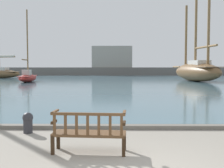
{
  "coord_description": "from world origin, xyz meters",
  "views": [
    {
      "loc": [
        -0.33,
        -4.62,
        1.89
      ],
      "look_at": [
        -0.44,
        10.0,
        1.0
      ],
      "focal_mm": 45.0,
      "sensor_mm": 36.0,
      "label": 1
    }
  ],
  "objects": [
    {
      "name": "far_breakwater",
      "position": [
        0.07,
        56.97,
        1.71
      ],
      "size": [
        57.92,
        2.4,
        6.45
      ],
      "color": "#66605B",
      "rests_on": "ground"
    },
    {
      "name": "harbor_water",
      "position": [
        0.0,
        44.0,
        0.04
      ],
      "size": [
        100.0,
        80.0,
        0.08
      ],
      "primitive_type": "cube",
      "color": "slate",
      "rests_on": "ground"
    },
    {
      "name": "sailboat_distant_harbor",
      "position": [
        10.13,
        31.13,
        1.49
      ],
      "size": [
        4.63,
        14.42,
        14.01
      ],
      "color": "brown",
      "rests_on": "harbor_water"
    },
    {
      "name": "mooring_bollard",
      "position": [
        -2.79,
        3.28,
        0.33
      ],
      "size": [
        0.3,
        0.3,
        0.59
      ],
      "color": "#2D2D33",
      "rests_on": "ground"
    },
    {
      "name": "quay_edge_kerb",
      "position": [
        0.0,
        3.85,
        0.06
      ],
      "size": [
        40.0,
        0.3,
        0.12
      ],
      "primitive_type": "cube",
      "color": "slate",
      "rests_on": "ground"
    },
    {
      "name": "park_bench",
      "position": [
        -0.88,
        1.44,
        0.47
      ],
      "size": [
        1.63,
        0.64,
        0.92
      ],
      "color": "#322113",
      "rests_on": "ground"
    },
    {
      "name": "sailboat_far_port",
      "position": [
        -18.98,
        41.33,
        0.98
      ],
      "size": [
        8.93,
        4.36,
        9.91
      ],
      "color": "brown",
      "rests_on": "harbor_water"
    },
    {
      "name": "sailboat_nearest_port",
      "position": [
        -10.84,
        29.36,
        0.69
      ],
      "size": [
        2.04,
        6.13,
        8.72
      ],
      "color": "maroon",
      "rests_on": "harbor_water"
    }
  ]
}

